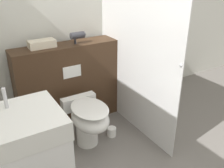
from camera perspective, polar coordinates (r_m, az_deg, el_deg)
wall_back at (r=3.23m, az=-8.92°, el=14.42°), size 8.00×0.06×2.50m
partition_panel at (r=3.15m, az=-9.94°, el=-0.08°), size 1.26×0.32×1.02m
shower_glass at (r=2.82m, az=5.36°, el=9.45°), size 0.04×1.47×2.16m
toilet at (r=2.75m, az=-5.48°, el=-8.06°), size 0.40×0.60×0.52m
hair_drier at (r=2.97m, az=-7.75°, el=10.93°), size 0.19×0.08×0.14m
folded_towel at (r=2.91m, az=-15.74°, el=8.83°), size 0.29×0.16×0.08m
spare_toilet_roll at (r=3.03m, az=-0.07°, el=-10.85°), size 0.11×0.11×0.11m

